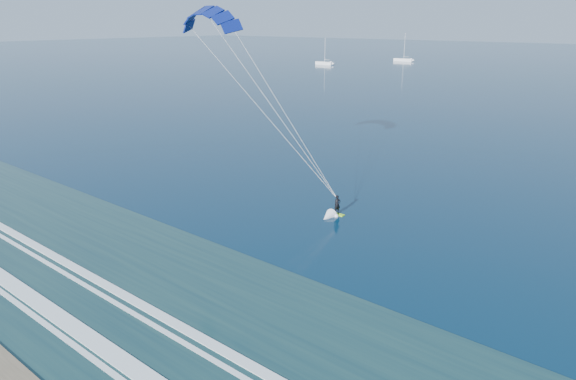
% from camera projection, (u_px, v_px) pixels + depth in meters
% --- Properties ---
extents(kitesurfer_rig, '(17.91, 6.08, 19.45)m').
position_uv_depth(kitesurfer_rig, '(269.00, 102.00, 46.72)').
color(kitesurfer_rig, '#AAF71D').
rests_on(kitesurfer_rig, ground).
extents(sailboat_0, '(7.75, 2.40, 10.67)m').
position_uv_depth(sailboat_0, '(325.00, 63.00, 208.53)').
color(sailboat_0, white).
rests_on(sailboat_0, ground).
extents(sailboat_1, '(8.76, 2.40, 12.02)m').
position_uv_depth(sailboat_1, '(404.00, 60.00, 225.95)').
color(sailboat_1, white).
rests_on(sailboat_1, ground).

